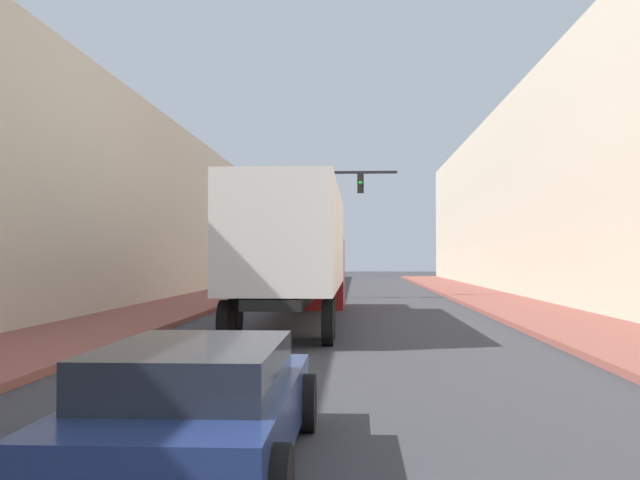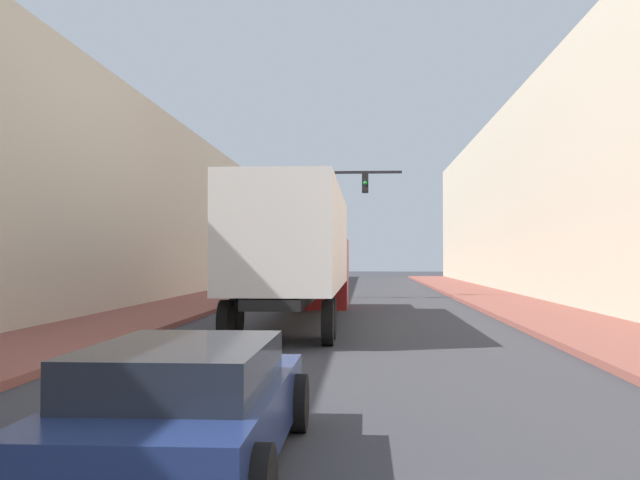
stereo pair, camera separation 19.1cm
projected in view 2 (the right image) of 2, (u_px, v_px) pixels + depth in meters
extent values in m
cube|color=brown|center=(510.00, 304.00, 28.58)|extent=(3.37, 80.00, 0.15)
cube|color=brown|center=(198.00, 303.00, 29.38)|extent=(3.37, 80.00, 0.15)
cube|color=beige|center=(628.00, 179.00, 28.40)|extent=(6.00, 80.00, 10.16)
cube|color=beige|center=(88.00, 205.00, 29.78)|extent=(6.00, 80.00, 8.25)
cube|color=silver|center=(297.00, 239.00, 20.30)|extent=(2.57, 11.48, 2.71)
cube|color=black|center=(297.00, 292.00, 20.26)|extent=(1.28, 11.48, 0.24)
cube|color=maroon|center=(315.00, 273.00, 27.45)|extent=(2.57, 2.91, 2.65)
cylinder|color=black|center=(226.00, 322.00, 15.79)|extent=(0.25, 1.00, 1.00)
cylinder|color=black|center=(328.00, 323.00, 15.65)|extent=(0.25, 1.00, 1.00)
cylinder|color=black|center=(236.00, 318.00, 16.99)|extent=(0.25, 1.00, 1.00)
cylinder|color=black|center=(331.00, 318.00, 16.84)|extent=(0.25, 1.00, 1.00)
cylinder|color=black|center=(285.00, 295.00, 27.50)|extent=(0.25, 1.00, 1.00)
cylinder|color=black|center=(344.00, 295.00, 27.36)|extent=(0.25, 1.00, 1.00)
cube|color=navy|center=(188.00, 417.00, 6.55)|extent=(1.71, 4.26, 0.59)
cube|color=#1E232D|center=(182.00, 366.00, 6.35)|extent=(1.51, 2.35, 0.41)
cylinder|color=black|center=(145.00, 401.00, 8.03)|extent=(0.25, 0.64, 0.64)
cylinder|color=black|center=(296.00, 403.00, 7.93)|extent=(0.25, 0.64, 0.64)
cylinder|color=black|center=(256.00, 233.00, 33.25)|extent=(0.20, 0.20, 6.19)
cube|color=black|center=(329.00, 173.00, 33.10)|extent=(6.77, 0.12, 0.12)
cube|color=black|center=(292.00, 184.00, 33.20)|extent=(0.30, 0.24, 0.90)
sphere|color=green|center=(292.00, 183.00, 33.06)|extent=(0.18, 0.18, 0.18)
cube|color=black|center=(329.00, 183.00, 33.09)|extent=(0.30, 0.24, 0.90)
sphere|color=gold|center=(329.00, 177.00, 32.96)|extent=(0.18, 0.18, 0.18)
cube|color=black|center=(365.00, 183.00, 32.98)|extent=(0.30, 0.24, 0.90)
sphere|color=green|center=(365.00, 183.00, 32.84)|extent=(0.18, 0.18, 0.18)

